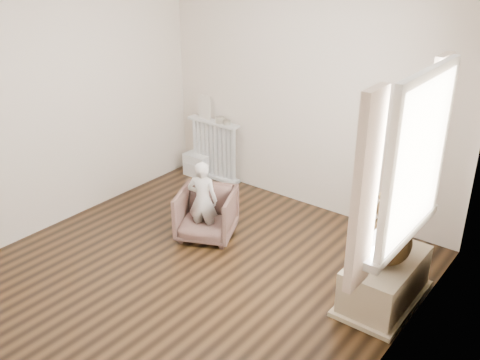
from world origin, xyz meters
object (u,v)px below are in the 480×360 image
Objects in this scene: child at (203,200)px; toy_bench at (385,280)px; teddy_bear at (389,233)px; armchair at (206,214)px; radiator at (214,150)px; toy_vanity at (198,155)px; plush_cat at (408,204)px.

child is 0.95× the size of toy_bench.
armchair is at bearing 175.71° from teddy_bear.
radiator is 2.92m from toy_bench.
toy_bench is (2.72, -1.04, -0.19)m from radiator.
radiator is 1.44m from armchair.
toy_vanity is 3.38m from plush_cat.
armchair is (0.86, -1.14, -0.14)m from radiator.
radiator is 0.93× the size of child.
radiator is at bearing 159.03° from toy_bench.
radiator is at bearing 102.54° from armchair.
radiator is 0.26m from toy_vanity.
radiator is at bearing 7.23° from toy_vanity.
plush_cat is at bearing -36.24° from teddy_bear.
toy_bench is 3.07× the size of plush_cat.
toy_vanity is 0.88× the size of teddy_bear.
toy_vanity is at bearing -71.12° from child.
radiator is at bearing 154.92° from plush_cat.
teddy_bear is at bearing 159.08° from child.
toy_vanity is 3.13m from toy_bench.
plush_cat is (3.10, -1.13, 0.72)m from toy_vanity.
teddy_bear is (1.86, 0.12, 0.24)m from child.
toy_vanity is at bearing -172.77° from radiator.
child is at bearing -175.45° from toy_bench.
toy_vanity is 3.16m from teddy_bear.
toy_bench is 0.47m from teddy_bear.
teddy_bear is 2.13× the size of plush_cat.
armchair is 0.65× the size of toy_bench.
teddy_bear is 0.37m from plush_cat.
armchair is 2.14m from plush_cat.
plush_cat is at bearing -20.00° from toy_vanity.
child is at bearing 177.91° from plush_cat.
toy_bench is 1.45× the size of teddy_bear.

